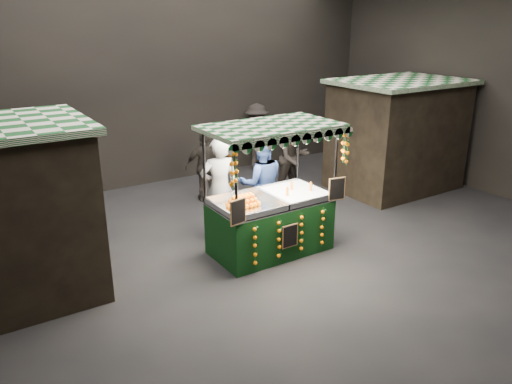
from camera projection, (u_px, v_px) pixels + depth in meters
ground at (281, 252)px, 8.84m from camera, size 12.00×12.00×0.00m
market_hall at (285, 56)px, 7.72m from camera, size 12.10×10.10×5.05m
neighbour_stall_right at (396, 135)px, 11.84m from camera, size 3.00×2.20×2.60m
juice_stall at (272, 214)px, 8.66m from camera, size 2.36×1.39×2.28m
vendor_grey at (220, 189)px, 9.11m from camera, size 0.81×0.64×1.95m
vendor_blue at (261, 183)px, 9.60m from camera, size 1.09×0.98×1.84m
shopper_0 at (5, 196)px, 9.31m from camera, size 0.59×0.40×1.58m
shopper_1 at (293, 158)px, 11.43m from camera, size 0.88×0.69×1.80m
shopper_2 at (206, 167)px, 11.12m from camera, size 1.01×0.68×1.59m
shopper_3 at (257, 137)px, 13.44m from camera, size 1.14×1.33×1.79m
shopper_5 at (372, 143)px, 12.71m from camera, size 1.17×1.76×1.82m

